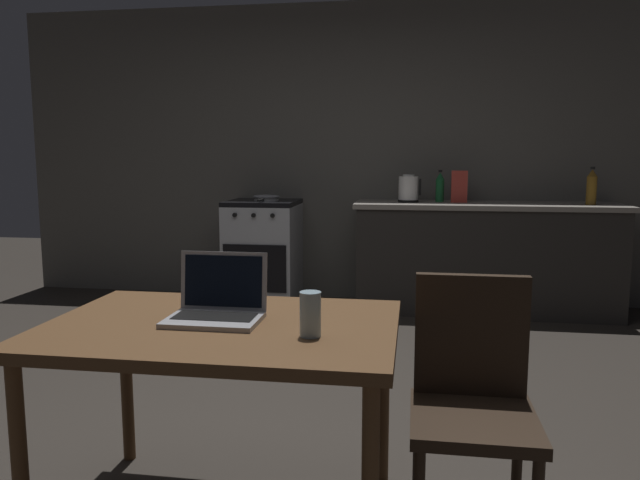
# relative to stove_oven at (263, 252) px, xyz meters

# --- Properties ---
(ground_plane) EXTENTS (12.00, 12.00, 0.00)m
(ground_plane) POSITION_rel_stove_oven_xyz_m (0.56, -2.35, -0.45)
(ground_plane) COLOR #2D2823
(back_wall) EXTENTS (6.40, 0.10, 2.63)m
(back_wall) POSITION_rel_stove_oven_xyz_m (0.86, 0.35, 0.86)
(back_wall) COLOR #5A5751
(back_wall) RESTS_ON ground_plane
(kitchen_counter) EXTENTS (2.16, 0.64, 0.91)m
(kitchen_counter) POSITION_rel_stove_oven_xyz_m (1.90, 0.00, 0.00)
(kitchen_counter) COLOR #282623
(kitchen_counter) RESTS_ON ground_plane
(stove_oven) EXTENTS (0.60, 0.62, 0.91)m
(stove_oven) POSITION_rel_stove_oven_xyz_m (0.00, 0.00, 0.00)
(stove_oven) COLOR #B7BABF
(stove_oven) RESTS_ON ground_plane
(dining_table) EXTENTS (1.20, 0.83, 0.72)m
(dining_table) POSITION_rel_stove_oven_xyz_m (0.66, -3.19, 0.20)
(dining_table) COLOR brown
(dining_table) RESTS_ON ground_plane
(chair) EXTENTS (0.40, 0.40, 0.89)m
(chair) POSITION_rel_stove_oven_xyz_m (1.51, -3.17, 0.06)
(chair) COLOR #2D2116
(chair) RESTS_ON ground_plane
(laptop) EXTENTS (0.32, 0.25, 0.23)m
(laptop) POSITION_rel_stove_oven_xyz_m (0.63, -3.15, 0.31)
(laptop) COLOR #99999E
(laptop) RESTS_ON dining_table
(electric_kettle) EXTENTS (0.19, 0.17, 0.23)m
(electric_kettle) POSITION_rel_stove_oven_xyz_m (1.26, 0.00, 0.57)
(electric_kettle) COLOR black
(electric_kettle) RESTS_ON kitchen_counter
(bottle) EXTENTS (0.08, 0.08, 0.30)m
(bottle) POSITION_rel_stove_oven_xyz_m (2.69, -0.05, 0.60)
(bottle) COLOR #8C601E
(bottle) RESTS_ON kitchen_counter
(frying_pan) EXTENTS (0.23, 0.40, 0.05)m
(frying_pan) POSITION_rel_stove_oven_xyz_m (0.04, -0.03, 0.48)
(frying_pan) COLOR gray
(frying_pan) RESTS_ON stove_oven
(drinking_glass) EXTENTS (0.07, 0.07, 0.14)m
(drinking_glass) POSITION_rel_stove_oven_xyz_m (0.99, -3.30, 0.34)
(drinking_glass) COLOR #99B7C6
(drinking_glass) RESTS_ON dining_table
(cereal_box) EXTENTS (0.13, 0.05, 0.26)m
(cereal_box) POSITION_rel_stove_oven_xyz_m (1.67, 0.02, 0.59)
(cereal_box) COLOR #B2382D
(cereal_box) RESTS_ON kitchen_counter
(bottle_b) EXTENTS (0.07, 0.07, 0.27)m
(bottle_b) POSITION_rel_stove_oven_xyz_m (1.52, 0.08, 0.58)
(bottle_b) COLOR #19592D
(bottle_b) RESTS_ON kitchen_counter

